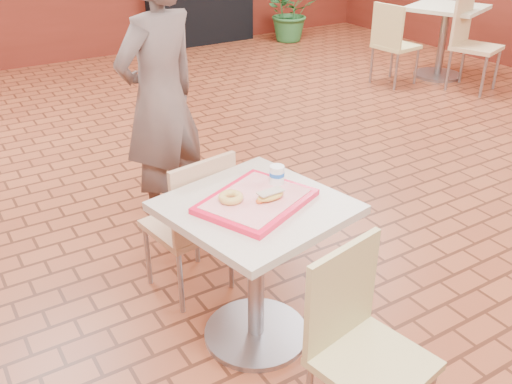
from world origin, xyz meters
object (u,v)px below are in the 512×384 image
chair_main_front (360,340)px  chair_second_front (470,39)px  ring_donut (231,197)px  second_table (444,30)px  chair_main_back (194,219)px  serving_tray (256,201)px  chair_second_left (392,40)px  long_john_donut (270,196)px  customer (160,99)px  potted_plant (291,11)px  main_table (256,251)px  paper_cup (277,175)px

chair_main_front → chair_second_front: chair_second_front is taller
ring_donut → second_table: 5.11m
chair_main_back → second_table: bearing=-161.3°
serving_tray → second_table: size_ratio=0.58×
chair_second_left → second_table: bearing=-102.4°
long_john_donut → second_table: (4.20, 2.74, -0.26)m
long_john_donut → customer: bearing=87.6°
potted_plant → second_table: bearing=-79.4°
chair_main_front → second_table: size_ratio=1.03×
chair_main_back → serving_tray: bearing=91.7°
potted_plant → chair_second_left: bearing=-96.7°
ring_donut → chair_second_left: bearing=37.1°
ring_donut → serving_tray: bearing=-18.8°
main_table → paper_cup: bearing=24.7°
second_table → chair_second_left: size_ratio=0.91×
second_table → main_table: bearing=-147.6°
main_table → serving_tray: size_ratio=1.59×
main_table → serving_tray: bearing=0.0°
long_john_donut → paper_cup: bearing=45.7°
long_john_donut → paper_cup: size_ratio=1.64×
ring_donut → second_table: bearing=31.4°
paper_cup → chair_second_left: bearing=38.8°
paper_cup → second_table: paper_cup is taller
potted_plant → main_table: bearing=-126.4°
chair_main_front → customer: size_ratio=0.49×
serving_tray → long_john_donut: 0.07m
main_table → chair_second_front: size_ratio=0.77×
potted_plant → ring_donut: bearing=-127.3°
second_table → potted_plant: potted_plant is taller
potted_plant → serving_tray: bearing=-126.4°
serving_tray → chair_main_back: bearing=100.2°
serving_tray → chair_second_left: size_ratio=0.53×
chair_main_back → chair_second_front: size_ratio=0.84×
main_table → potted_plant: potted_plant is taller
chair_second_front → customer: bearing=175.3°
chair_main_front → chair_second_front: size_ratio=0.85×
long_john_donut → chair_second_front: (4.09, 2.27, -0.26)m
paper_cup → second_table: (4.09, 2.62, -0.28)m
serving_tray → paper_cup: bearing=24.7°
customer → second_table: 4.40m
chair_main_back → customer: bearing=-111.6°
main_table → chair_main_back: size_ratio=0.91×
chair_main_front → chair_second_left: bearing=34.2°
ring_donut → potted_plant: size_ratio=0.13×
customer → potted_plant: size_ratio=2.05×
long_john_donut → second_table: long_john_donut is taller
serving_tray → chair_second_front: size_ratio=0.48×
chair_main_front → chair_second_front: (4.08, 2.89, 0.08)m
customer → long_john_donut: (-0.06, -1.31, -0.05)m
serving_tray → potted_plant: (3.79, 5.14, -0.35)m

